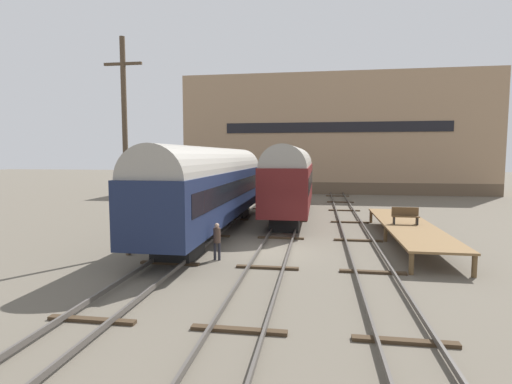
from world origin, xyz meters
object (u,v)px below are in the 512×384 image
person_worker (217,238)px  train_car_maroon (291,177)px  utility_pole (125,145)px  train_car_navy (213,184)px  bench (405,215)px

person_worker → train_car_maroon: bearing=79.4°
train_car_maroon → utility_pole: (-6.76, -12.50, 2.12)m
train_car_navy → train_car_maroon: size_ratio=1.26×
train_car_maroon → bench: 10.18m
train_car_maroon → person_worker: 13.16m
train_car_navy → train_car_maroon: bearing=57.1°
train_car_maroon → utility_pole: bearing=-118.4°
train_car_maroon → person_worker: bearing=-100.6°
person_worker → utility_pole: size_ratio=0.17×
bench → utility_pole: 14.84m
train_car_maroon → utility_pole: utility_pole is taller
person_worker → bench: bearing=30.2°
train_car_navy → person_worker: bearing=-73.6°
utility_pole → person_worker: bearing=-3.6°
bench → train_car_maroon: bearing=131.9°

